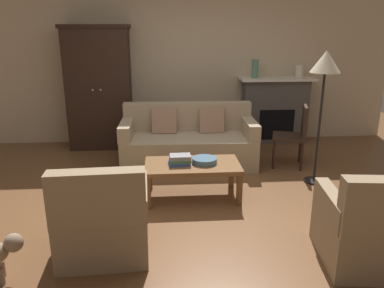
{
  "coord_description": "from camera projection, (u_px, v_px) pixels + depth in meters",
  "views": [
    {
      "loc": [
        -0.36,
        -4.04,
        1.94
      ],
      "look_at": [
        -0.02,
        0.44,
        0.55
      ],
      "focal_mm": 35.58,
      "sensor_mm": 36.0,
      "label": 1
    }
  ],
  "objects": [
    {
      "name": "fireplace",
      "position": [
        274.0,
        109.0,
        6.58
      ],
      "size": [
        1.26,
        0.48,
        1.12
      ],
      "color": "#4C4947",
      "rests_on": "ground"
    },
    {
      "name": "mantel_vase_jade",
      "position": [
        255.0,
        69.0,
        6.33
      ],
      "size": [
        0.11,
        0.11,
        0.3
      ],
      "primitive_type": "cylinder",
      "color": "slate",
      "rests_on": "fireplace"
    },
    {
      "name": "side_chair_wooden",
      "position": [
        295.0,
        132.0,
        5.4
      ],
      "size": [
        0.55,
        0.55,
        0.9
      ],
      "color": "black",
      "rests_on": "ground"
    },
    {
      "name": "couch",
      "position": [
        188.0,
        143.0,
        5.55
      ],
      "size": [
        1.94,
        0.89,
        0.86
      ],
      "color": "tan",
      "rests_on": "ground"
    },
    {
      "name": "armchair_near_right",
      "position": [
        372.0,
        230.0,
        3.17
      ],
      "size": [
        0.85,
        0.85,
        0.88
      ],
      "color": "#997F60",
      "rests_on": "ground"
    },
    {
      "name": "armchair_near_left",
      "position": [
        103.0,
        221.0,
        3.33
      ],
      "size": [
        0.81,
        0.8,
        0.88
      ],
      "color": "#997F60",
      "rests_on": "ground"
    },
    {
      "name": "fruit_bowl",
      "position": [
        205.0,
        160.0,
        4.42
      ],
      "size": [
        0.29,
        0.29,
        0.06
      ],
      "primitive_type": "cylinder",
      "color": "slate",
      "rests_on": "coffee_table"
    },
    {
      "name": "book_stack",
      "position": [
        180.0,
        160.0,
        4.37
      ],
      "size": [
        0.27,
        0.2,
        0.11
      ],
      "color": "#38569E",
      "rests_on": "coffee_table"
    },
    {
      "name": "back_wall",
      "position": [
        184.0,
        60.0,
        6.47
      ],
      "size": [
        7.2,
        0.1,
        2.8
      ],
      "primitive_type": "cube",
      "color": "beige",
      "rests_on": "ground"
    },
    {
      "name": "mantel_vase_cream",
      "position": [
        299.0,
        71.0,
        6.4
      ],
      "size": [
        0.13,
        0.13,
        0.21
      ],
      "primitive_type": "cylinder",
      "color": "beige",
      "rests_on": "fireplace"
    },
    {
      "name": "floor_lamp",
      "position": [
        325.0,
        70.0,
        4.55
      ],
      "size": [
        0.36,
        0.36,
        1.67
      ],
      "color": "black",
      "rests_on": "ground"
    },
    {
      "name": "ground_plane",
      "position": [
        197.0,
        200.0,
        4.45
      ],
      "size": [
        9.6,
        9.6,
        0.0
      ],
      "primitive_type": "plane",
      "color": "brown"
    },
    {
      "name": "armoire",
      "position": [
        99.0,
        88.0,
        6.17
      ],
      "size": [
        1.06,
        0.57,
        1.98
      ],
      "color": "black",
      "rests_on": "ground"
    },
    {
      "name": "coffee_table",
      "position": [
        192.0,
        168.0,
        4.42
      ],
      "size": [
        1.1,
        0.6,
        0.42
      ],
      "color": "brown",
      "rests_on": "ground"
    }
  ]
}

